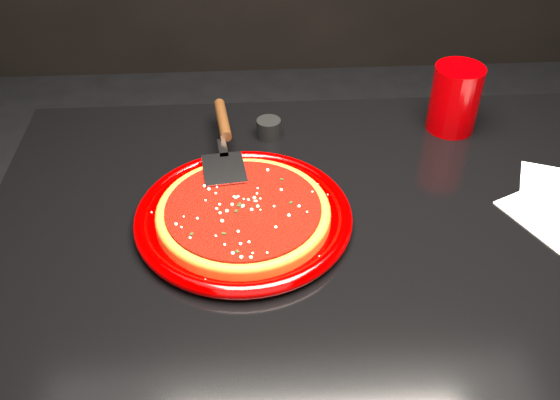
% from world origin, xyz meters
% --- Properties ---
extents(table, '(1.20, 0.80, 0.75)m').
position_xyz_m(table, '(0.00, 0.00, 0.38)').
color(table, black).
rests_on(table, floor).
extents(plate, '(0.40, 0.40, 0.03)m').
position_xyz_m(plate, '(-0.18, 0.02, 0.76)').
color(plate, '#7C0000').
rests_on(plate, table).
extents(pizza_crust, '(0.32, 0.32, 0.01)m').
position_xyz_m(pizza_crust, '(-0.18, 0.02, 0.77)').
color(pizza_crust, brown).
rests_on(pizza_crust, plate).
extents(pizza_crust_rim, '(0.32, 0.32, 0.02)m').
position_xyz_m(pizza_crust_rim, '(-0.18, 0.02, 0.77)').
color(pizza_crust_rim, brown).
rests_on(pizza_crust_rim, plate).
extents(pizza_sauce, '(0.28, 0.28, 0.01)m').
position_xyz_m(pizza_sauce, '(-0.18, 0.02, 0.78)').
color(pizza_sauce, '#700C06').
rests_on(pizza_sauce, plate).
extents(parmesan_dusting, '(0.24, 0.24, 0.01)m').
position_xyz_m(parmesan_dusting, '(-0.18, 0.02, 0.79)').
color(parmesan_dusting, beige).
rests_on(parmesan_dusting, plate).
extents(basil_flecks, '(0.22, 0.22, 0.00)m').
position_xyz_m(basil_flecks, '(-0.18, 0.02, 0.78)').
color(basil_flecks, black).
rests_on(basil_flecks, plate).
extents(pizza_server, '(0.12, 0.31, 0.02)m').
position_xyz_m(pizza_server, '(-0.21, 0.19, 0.79)').
color(pizza_server, silver).
rests_on(pizza_server, plate).
extents(cup, '(0.12, 0.12, 0.13)m').
position_xyz_m(cup, '(0.23, 0.28, 0.81)').
color(cup, '#920001').
rests_on(cup, table).
extents(napkin_a, '(0.19, 0.19, 0.00)m').
position_xyz_m(napkin_a, '(0.33, 0.01, 0.75)').
color(napkin_a, silver).
rests_on(napkin_a, table).
extents(napkin_b, '(0.17, 0.17, 0.00)m').
position_xyz_m(napkin_b, '(0.36, 0.07, 0.75)').
color(napkin_b, silver).
rests_on(napkin_b, table).
extents(ramekin, '(0.06, 0.06, 0.04)m').
position_xyz_m(ramekin, '(-0.13, 0.27, 0.77)').
color(ramekin, black).
rests_on(ramekin, table).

